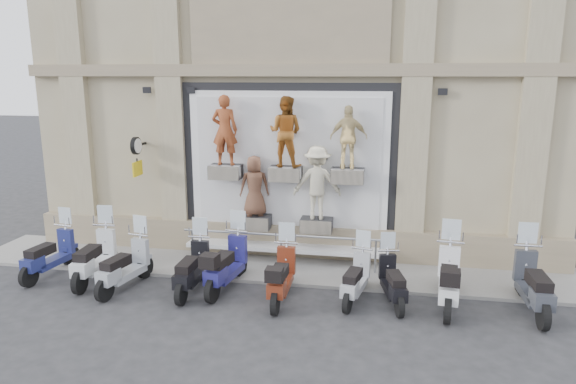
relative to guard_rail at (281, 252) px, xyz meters
name	(u,v)px	position (x,y,z in m)	size (l,w,h in m)	color
ground	(263,304)	(0.00, -2.00, -0.47)	(90.00, 90.00, 0.00)	#2B2B2D
sidewalk	(282,267)	(0.00, 0.10, -0.43)	(16.00, 2.20, 0.08)	gray
building	(311,34)	(0.00, 5.00, 5.54)	(14.00, 8.60, 12.00)	tan
shop_vitrine	(290,170)	(0.08, 0.74, 1.94)	(5.60, 0.83, 4.30)	black
guard_rail	(281,252)	(0.00, 0.00, 0.00)	(5.06, 0.10, 0.93)	#9EA0A5
clock_sign_bracket	(137,151)	(-3.90, 0.47, 2.34)	(0.10, 0.80, 1.02)	black
scooter_a	(49,245)	(-5.38, -1.37, 0.31)	(0.56, 1.91, 1.55)	navy
scooter_b	(94,247)	(-4.15, -1.46, 0.37)	(0.60, 2.05, 1.66)	silver
scooter_c	(124,256)	(-3.23, -1.78, 0.32)	(0.56, 1.92, 1.56)	#92969E
scooter_d	(192,259)	(-1.70, -1.66, 0.31)	(0.56, 1.91, 1.55)	black
scooter_e	(227,254)	(-0.98, -1.37, 0.37)	(0.60, 2.05, 1.67)	navy
scooter_f	(282,266)	(0.35, -1.75, 0.31)	(0.56, 1.92, 1.56)	maroon
scooter_g	(356,270)	(1.91, -1.49, 0.24)	(0.51, 1.74, 1.41)	#A0A2A7
scooter_h	(393,272)	(2.68, -1.48, 0.24)	(0.50, 1.73, 1.40)	black
scooter_i	(449,268)	(3.81, -1.44, 0.39)	(0.61, 2.11, 1.71)	white
scooter_j	(534,273)	(5.46, -1.39, 0.39)	(0.61, 2.10, 1.71)	#2F3239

